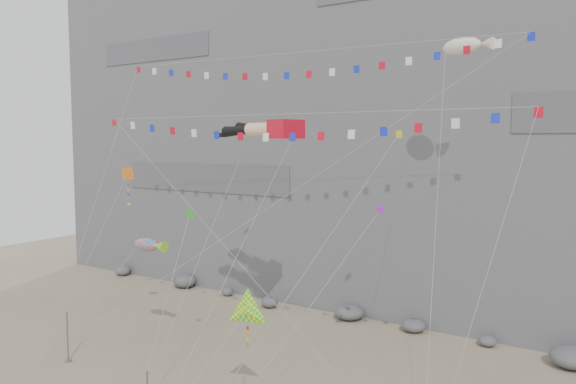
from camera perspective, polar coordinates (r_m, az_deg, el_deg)
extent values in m
cube|color=slate|center=(63.62, 12.78, 13.30)|extent=(80.00, 28.00, 50.00)
cylinder|color=slate|center=(44.70, -21.49, -13.53)|extent=(0.12, 0.12, 3.68)
cube|color=red|center=(39.29, -0.21, 6.40)|extent=(1.99, 2.48, 1.32)
cylinder|color=beige|center=(40.18, -2.86, 6.37)|extent=(2.37, 1.35, 0.97)
sphere|color=black|center=(40.99, -3.95, 6.34)|extent=(0.89, 0.89, 0.89)
cone|color=black|center=(41.97, -5.18, 6.20)|extent=(2.77, 1.27, 0.91)
cube|color=black|center=(43.31, -6.74, 5.76)|extent=(0.92, 0.53, 0.32)
cylinder|color=beige|center=(41.11, -1.53, 6.35)|extent=(2.37, 1.35, 0.97)
sphere|color=black|center=(41.90, -2.62, 6.32)|extent=(0.89, 0.89, 0.89)
cone|color=black|center=(42.86, -3.86, 6.46)|extent=(2.78, 1.27, 0.97)
cube|color=black|center=(44.17, -5.43, 6.29)|extent=(0.92, 0.53, 0.32)
cylinder|color=gray|center=(34.79, -6.23, -7.33)|extent=(0.03, 0.03, 21.29)
cylinder|color=gray|center=(42.59, -11.63, -1.14)|extent=(0.03, 0.03, 29.32)
cube|color=slate|center=(46.69, -23.38, -15.11)|extent=(0.16, 0.16, 0.10)
cylinder|color=gray|center=(31.85, 5.37, -7.67)|extent=(0.03, 0.03, 22.03)
cylinder|color=gray|center=(44.67, -19.85, -6.98)|extent=(0.03, 0.03, 15.05)
cube|color=slate|center=(45.53, -23.84, -15.65)|extent=(0.16, 0.16, 0.10)
cylinder|color=gray|center=(44.97, -18.46, -10.40)|extent=(0.03, 0.03, 10.52)
cube|color=slate|center=(46.06, -22.73, -15.37)|extent=(0.16, 0.16, 0.10)
cylinder|color=gray|center=(32.21, -9.00, -18.11)|extent=(0.03, 0.03, 8.65)
cylinder|color=gray|center=(33.95, 15.67, -2.98)|extent=(0.03, 0.03, 26.57)
cylinder|color=gray|center=(39.66, -8.52, -5.54)|extent=(0.03, 0.03, 22.68)
cylinder|color=gray|center=(34.12, 1.84, -12.11)|extent=(0.03, 0.03, 16.59)
cylinder|color=gray|center=(35.52, -12.58, -11.85)|extent=(0.03, 0.03, 13.42)
cylinder|color=gray|center=(33.65, 1.79, -8.07)|extent=(0.03, 0.03, 21.66)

